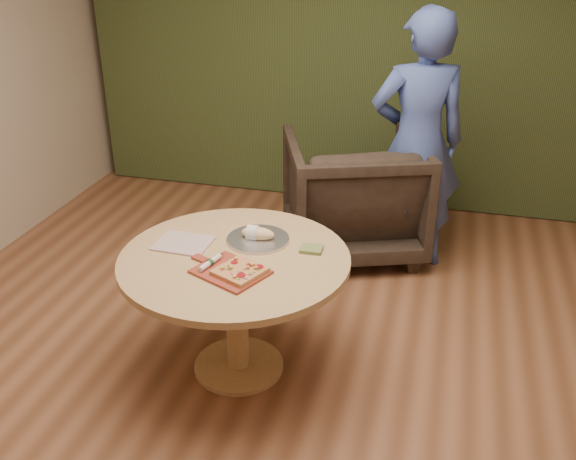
% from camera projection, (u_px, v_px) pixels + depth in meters
% --- Properties ---
extents(room_shell, '(5.04, 6.04, 2.84)m').
position_uv_depth(room_shell, '(253.00, 159.00, 2.95)').
color(room_shell, brown).
rests_on(room_shell, ground).
extents(curtain, '(4.80, 0.14, 2.78)m').
position_uv_depth(curtain, '(355.00, 46.00, 5.47)').
color(curtain, '#2C3919').
rests_on(curtain, ground).
extents(pedestal_table, '(1.26, 1.26, 0.75)m').
position_uv_depth(pedestal_table, '(235.00, 279.00, 3.53)').
color(pedestal_table, tan).
rests_on(pedestal_table, ground).
extents(pizza_paddle, '(0.47, 0.40, 0.01)m').
position_uv_depth(pizza_paddle, '(229.00, 271.00, 3.31)').
color(pizza_paddle, maroon).
rests_on(pizza_paddle, pedestal_table).
extents(flatbread_pizza, '(0.29, 0.29, 0.04)m').
position_uv_depth(flatbread_pizza, '(240.00, 271.00, 3.27)').
color(flatbread_pizza, '#C0854B').
rests_on(flatbread_pizza, pizza_paddle).
extents(cutlery_roll, '(0.08, 0.20, 0.03)m').
position_uv_depth(cutlery_roll, '(210.00, 263.00, 3.34)').
color(cutlery_roll, silver).
rests_on(cutlery_roll, pizza_paddle).
extents(newspaper, '(0.31, 0.26, 0.01)m').
position_uv_depth(newspaper, '(183.00, 243.00, 3.59)').
color(newspaper, silver).
rests_on(newspaper, pedestal_table).
extents(serving_tray, '(0.36, 0.36, 0.02)m').
position_uv_depth(serving_tray, '(258.00, 239.00, 3.63)').
color(serving_tray, silver).
rests_on(serving_tray, pedestal_table).
extents(bread_roll, '(0.19, 0.09, 0.09)m').
position_uv_depth(bread_roll, '(256.00, 233.00, 3.62)').
color(bread_roll, beige).
rests_on(bread_roll, serving_tray).
extents(green_packet, '(0.12, 0.10, 0.02)m').
position_uv_depth(green_packet, '(311.00, 249.00, 3.52)').
color(green_packet, '#4E5D2A').
rests_on(green_packet, pedestal_table).
extents(armchair, '(1.26, 1.22, 1.03)m').
position_uv_depth(armchair, '(354.00, 190.00, 4.92)').
color(armchair, black).
rests_on(armchair, ground).
extents(person_standing, '(0.80, 0.65, 1.89)m').
position_uv_depth(person_standing, '(417.00, 143.00, 4.56)').
color(person_standing, '#3B4F93').
rests_on(person_standing, ground).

